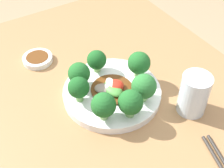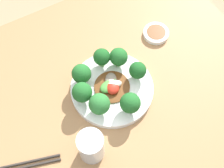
# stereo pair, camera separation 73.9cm
# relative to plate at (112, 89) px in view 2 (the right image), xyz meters

# --- Properties ---
(ground_plane) EXTENTS (8.00, 8.00, 0.00)m
(ground_plane) POSITION_rel_plate_xyz_m (0.04, -0.01, -0.73)
(ground_plane) COLOR #9E8460
(table) EXTENTS (1.01, 0.75, 0.72)m
(table) POSITION_rel_plate_xyz_m (0.04, -0.01, -0.37)
(table) COLOR olive
(table) RESTS_ON ground_plane
(plate) EXTENTS (0.24, 0.24, 0.02)m
(plate) POSITION_rel_plate_xyz_m (0.00, 0.00, 0.00)
(plate) COLOR white
(plate) RESTS_ON table
(broccoli_north) EXTENTS (0.06, 0.06, 0.07)m
(broccoli_north) POSITION_rel_plate_xyz_m (-0.01, 0.08, 0.05)
(broccoli_north) COLOR #70A356
(broccoli_north) RESTS_ON plate
(broccoli_southwest) EXTENTS (0.05, 0.05, 0.07)m
(broccoli_southwest) POSITION_rel_plate_xyz_m (-0.05, -0.06, 0.05)
(broccoli_southwest) COLOR #7AAD5B
(broccoli_southwest) RESTS_ON plate
(broccoli_northeast) EXTENTS (0.06, 0.06, 0.07)m
(broccoli_northeast) POSITION_rel_plate_xyz_m (0.06, 0.05, 0.05)
(broccoli_northeast) COLOR #7AAD5B
(broccoli_northeast) RESTS_ON plate
(broccoli_southeast) EXTENTS (0.06, 0.06, 0.07)m
(broccoli_southeast) POSITION_rel_plate_xyz_m (0.06, -0.06, 0.05)
(broccoli_southeast) COLOR #89B76B
(broccoli_southeast) RESTS_ON plate
(broccoli_south) EXTENTS (0.05, 0.05, 0.07)m
(broccoli_south) POSITION_rel_plate_xyz_m (-0.01, -0.08, 0.05)
(broccoli_south) COLOR #70A356
(broccoli_south) RESTS_ON plate
(broccoli_east) EXTENTS (0.06, 0.06, 0.07)m
(broccoli_east) POSITION_rel_plate_xyz_m (0.09, -0.01, 0.05)
(broccoli_east) COLOR #70A356
(broccoli_east) RESTS_ON plate
(broccoli_west) EXTENTS (0.05, 0.05, 0.06)m
(broccoli_west) POSITION_rel_plate_xyz_m (-0.08, 0.00, 0.04)
(broccoli_west) COLOR #89B76B
(broccoli_west) RESTS_ON plate
(stirfry_center) EXTENTS (0.10, 0.10, 0.02)m
(stirfry_center) POSITION_rel_plate_xyz_m (0.00, -0.00, 0.02)
(stirfry_center) COLOR #5B3314
(stirfry_center) RESTS_ON plate
(drinking_glass) EXTENTS (0.07, 0.07, 0.10)m
(drinking_glass) POSITION_rel_plate_xyz_m (0.14, 0.14, 0.04)
(drinking_glass) COLOR silver
(drinking_glass) RESTS_ON table
(chopsticks) EXTENTS (0.23, 0.09, 0.01)m
(chopsticks) POSITION_rel_plate_xyz_m (0.33, 0.07, -0.01)
(chopsticks) COLOR #2D2823
(chopsticks) RESTS_ON table
(sauce_dish) EXTENTS (0.08, 0.08, 0.02)m
(sauce_dish) POSITION_rel_plate_xyz_m (-0.22, -0.11, -0.00)
(sauce_dish) COLOR white
(sauce_dish) RESTS_ON table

